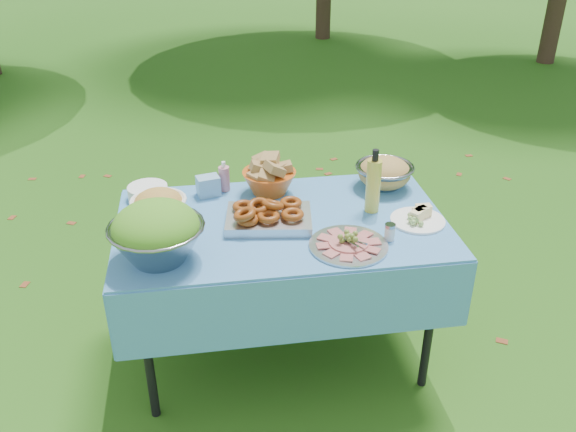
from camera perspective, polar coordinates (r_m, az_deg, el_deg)
The scene contains 14 objects.
ground at distance 3.16m, azimuth -0.50°, elevation -12.58°, with size 80.00×80.00×0.00m, color #123E0B.
picnic_table at distance 2.93m, azimuth -0.53°, elevation -7.00°, with size 1.46×0.86×0.76m, color #7FC0F4.
salad_bowl at distance 2.44m, azimuth -12.21°, elevation -1.53°, with size 0.38×0.38×0.25m, color gray, non-canonical shape.
pasta_bowl_white at distance 2.78m, azimuth -12.01°, elevation 1.07°, with size 0.24×0.24×0.14m, color white, non-canonical shape.
plate_stack at distance 2.98m, azimuth -12.98°, elevation 2.21°, with size 0.19×0.19×0.06m, color white.
wipes_box at distance 2.95m, azimuth -7.47°, elevation 2.82°, with size 0.11×0.08×0.10m, color #80B6DA.
sanitizer_bottle at distance 2.98m, azimuth -6.00°, elevation 3.74°, with size 0.05×0.05×0.15m, color #D2808F.
bread_bowl at distance 2.93m, azimuth -1.77°, elevation 3.71°, with size 0.26×0.26×0.17m, color #C75416, non-canonical shape.
pasta_bowl_steel at distance 3.04m, azimuth 9.01°, elevation 4.08°, with size 0.28×0.28×0.15m, color gray, non-canonical shape.
fried_tray at distance 2.68m, azimuth -1.82°, elevation 0.12°, with size 0.37×0.26×0.09m, color silver.
charcuterie_platter at distance 2.53m, azimuth 5.71°, elevation -2.15°, with size 0.33×0.33×0.08m, color #B5B6BC.
oil_bottle at distance 2.77m, azimuth 8.01°, elevation 3.28°, with size 0.07×0.07×0.30m, color gold.
cheese_plate at distance 2.76m, azimuth 12.09°, elevation 0.09°, with size 0.24×0.24×0.07m, color white.
shaker at distance 2.60m, azimuth 9.50°, elevation -1.47°, with size 0.05×0.05×0.07m, color silver.
Camera 1 is at (-0.33, -2.34, 2.10)m, focal length 38.00 mm.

